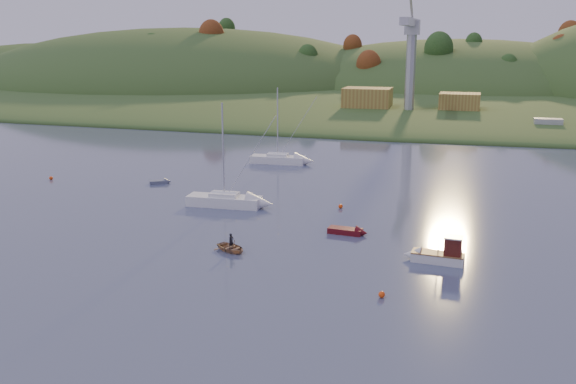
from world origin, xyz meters
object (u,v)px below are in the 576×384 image
(fishing_boat, at_px, (434,254))
(grey_dinghy, at_px, (163,182))
(sailboat_far, at_px, (278,159))
(canoe, at_px, (231,248))
(red_tender, at_px, (353,232))
(sailboat_near, at_px, (224,200))

(fishing_boat, xyz_separation_m, grey_dinghy, (-36.70, 21.16, -0.52))
(sailboat_far, height_order, canoe, sailboat_far)
(red_tender, relative_size, grey_dinghy, 1.37)
(sailboat_near, relative_size, canoe, 3.62)
(sailboat_far, relative_size, canoe, 3.53)
(canoe, bearing_deg, fishing_boat, -53.06)
(grey_dinghy, bearing_deg, canoe, -80.97)
(fishing_boat, distance_m, grey_dinghy, 42.37)
(sailboat_far, height_order, red_tender, sailboat_far)
(canoe, distance_m, grey_dinghy, 29.97)
(red_tender, height_order, grey_dinghy, red_tender)
(sailboat_near, distance_m, red_tender, 17.57)
(sailboat_far, relative_size, red_tender, 2.85)
(fishing_boat, height_order, sailboat_near, sailboat_near)
(sailboat_far, bearing_deg, grey_dinghy, -124.51)
(fishing_boat, distance_m, sailboat_near, 27.50)
(canoe, bearing_deg, red_tender, -20.44)
(fishing_boat, bearing_deg, sailboat_far, -51.11)
(fishing_boat, distance_m, red_tender, 10.12)
(fishing_boat, height_order, grey_dinghy, fishing_boat)
(fishing_boat, relative_size, canoe, 1.63)
(sailboat_near, height_order, red_tender, sailboat_near)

